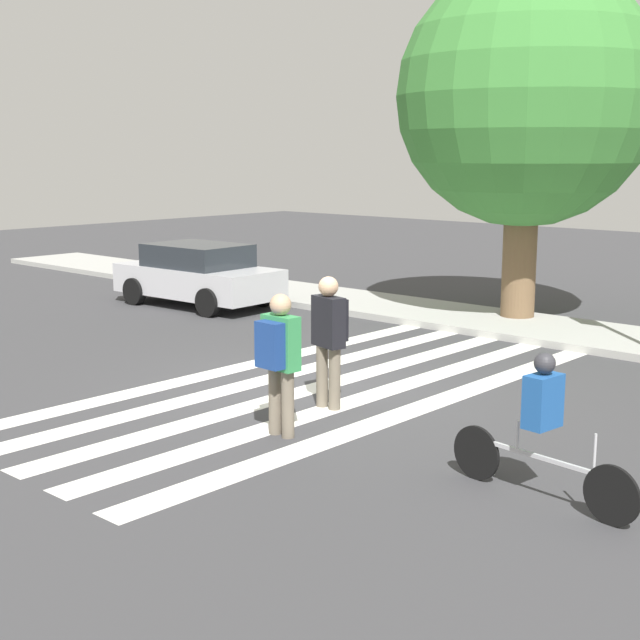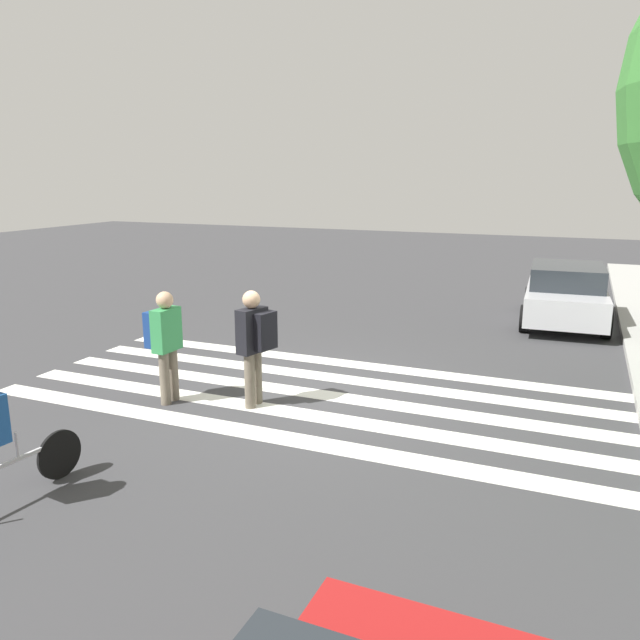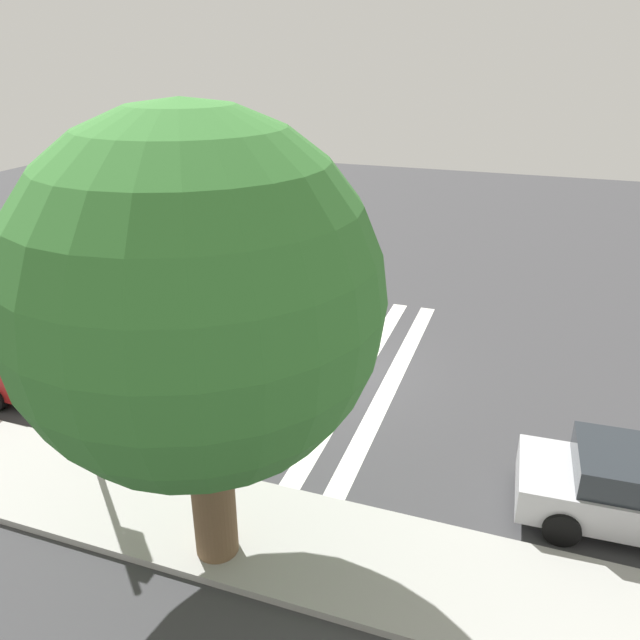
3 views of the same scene
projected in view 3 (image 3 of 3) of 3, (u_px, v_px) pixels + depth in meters
ground_plane at (325, 368)px, 16.56m from camera, size 60.00×60.00×0.00m
sidewalk_curb at (212, 522)px, 11.14m from camera, size 36.00×2.50×0.14m
crosswalk_stripes at (325, 368)px, 16.56m from camera, size 4.09×10.00×0.01m
traffic_light at (75, 320)px, 11.66m from camera, size 0.60×0.50×4.52m
street_tree at (196, 300)px, 8.63m from camera, size 5.29×5.29×7.31m
pedestrian_adult_tall_backpack at (307, 299)px, 18.24m from camera, size 0.52×0.44×1.82m
pedestrian_adult_yellow_jacket at (303, 318)px, 16.89m from camera, size 0.56×0.51×1.87m
cyclist_near_curb at (198, 294)px, 19.13m from camera, size 2.24×0.42×1.57m
car_parked_dark_suv at (639, 490)px, 10.90m from camera, size 4.13×2.10×1.45m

